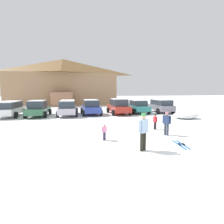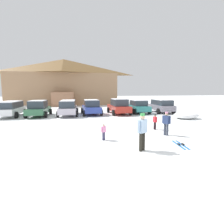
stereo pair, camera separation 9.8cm
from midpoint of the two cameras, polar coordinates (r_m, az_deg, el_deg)
name	(u,v)px [view 2 (the right image)]	position (r m, az deg, el deg)	size (l,w,h in m)	color
ground	(160,165)	(6.73, 15.88, -16.44)	(160.00, 160.00, 0.00)	white
ski_lodge	(64,82)	(35.59, -15.23, 9.54)	(20.13, 10.11, 8.65)	#9E7855
parked_white_suv	(10,108)	(20.67, -30.21, 1.06)	(2.33, 4.61, 1.57)	silver
parked_green_coupe	(39,108)	(19.60, -22.72, 1.12)	(2.27, 4.21, 1.66)	#316745
parked_silver_wagon	(68,107)	(19.35, -13.97, 1.54)	(2.22, 4.69, 1.63)	#BDB5C5
parked_blue_hatchback	(91,107)	(19.69, -6.65, 1.64)	(2.19, 4.21, 1.66)	#2D419D
parked_red_sedan	(119,106)	(19.97, 2.40, 1.86)	(2.17, 4.39, 1.75)	#B02B20
parked_teal_hatchback	(138,106)	(21.06, 8.65, 1.85)	(2.13, 4.18, 1.57)	teal
parked_grey_wagon	(161,105)	(22.05, 15.93, 2.07)	(2.22, 4.20, 1.60)	gray
skier_child_in_red_jacket	(155,121)	(12.27, 14.09, -2.87)	(0.20, 0.38, 1.05)	black
skier_teen_in_navy_coat	(166,122)	(10.85, 17.56, -3.18)	(0.36, 0.44, 1.41)	#343A4A
skier_adult_in_blue_parka	(142,130)	(7.80, 10.22, -5.76)	(0.55, 0.41, 1.67)	black
skier_child_in_pink_snowsuit	(104,131)	(9.40, -2.44, -6.20)	(0.29, 0.22, 0.89)	#3B3858
pair_of_skis	(180,145)	(9.33, 21.71, -9.88)	(0.50, 1.46, 0.08)	#1A60B2
plowed_snow_pile	(186,115)	(18.07, 23.16, -0.99)	(2.38, 1.90, 0.64)	white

